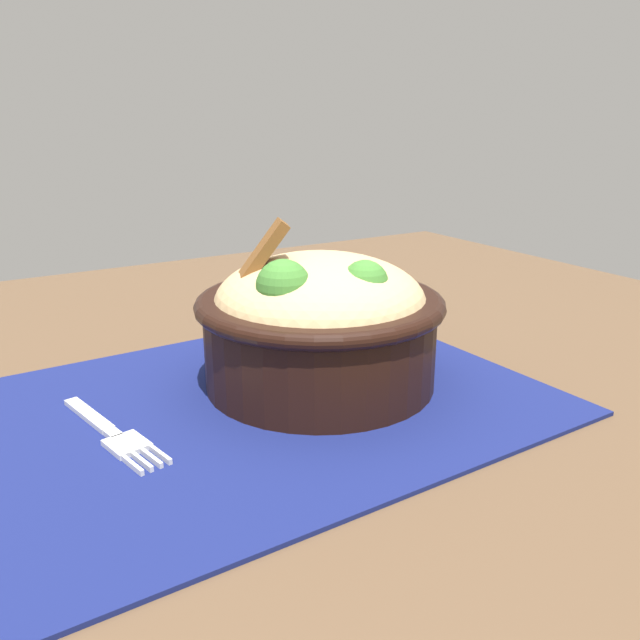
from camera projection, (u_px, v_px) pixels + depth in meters
table at (295, 473)px, 0.50m from camera, size 1.07×0.97×0.70m
placemat at (263, 404)px, 0.46m from camera, size 0.40×0.31×0.00m
bowl at (320, 320)px, 0.48m from camera, size 0.18×0.18×0.13m
fork at (114, 434)px, 0.41m from camera, size 0.04×0.12×0.00m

